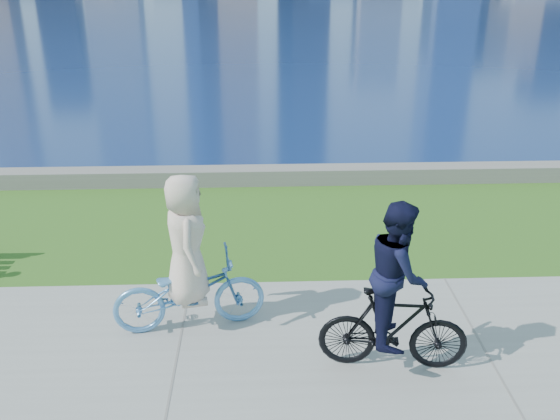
# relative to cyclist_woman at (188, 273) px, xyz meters

# --- Properties ---
(ground) EXTENTS (320.00, 320.00, 0.00)m
(ground) POSITION_rel_cyclist_woman_xyz_m (-0.12, -0.58, -0.84)
(ground) COLOR #2A5817
(ground) RESTS_ON ground
(concrete_path) EXTENTS (80.00, 3.50, 0.02)m
(concrete_path) POSITION_rel_cyclist_woman_xyz_m (-0.12, -0.58, -0.83)
(concrete_path) COLOR gray
(concrete_path) RESTS_ON ground
(seawall) EXTENTS (90.00, 0.50, 0.35)m
(seawall) POSITION_rel_cyclist_woman_xyz_m (-0.12, 5.62, -0.67)
(seawall) COLOR slate
(seawall) RESTS_ON ground
(cyclist_woman) EXTENTS (1.07, 2.15, 2.22)m
(cyclist_woman) POSITION_rel_cyclist_woman_xyz_m (0.00, 0.00, 0.00)
(cyclist_woman) COLOR #5797D5
(cyclist_woman) RESTS_ON ground
(cyclist_man) EXTENTS (0.77, 1.87, 2.22)m
(cyclist_man) POSITION_rel_cyclist_woman_xyz_m (2.58, -0.99, 0.11)
(cyclist_man) COLOR black
(cyclist_man) RESTS_ON ground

